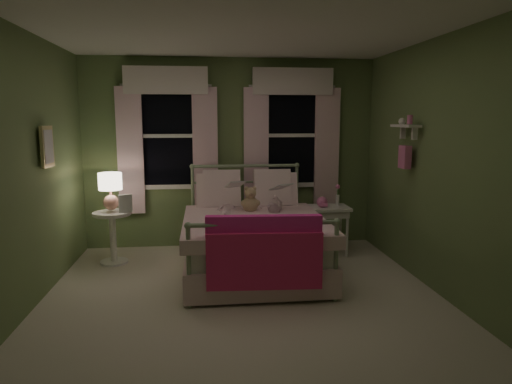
{
  "coord_description": "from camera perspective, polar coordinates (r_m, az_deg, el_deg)",
  "views": [
    {
      "loc": [
        -0.37,
        -4.25,
        1.78
      ],
      "look_at": [
        0.18,
        0.57,
        1.0
      ],
      "focal_mm": 32.0,
      "sensor_mm": 36.0,
      "label": 1
    }
  ],
  "objects": [
    {
      "name": "room_shell",
      "position": [
        4.29,
        -1.56,
        2.72
      ],
      "size": [
        4.2,
        4.2,
        4.2
      ],
      "color": "beige",
      "rests_on": "ground"
    },
    {
      "name": "bed",
      "position": [
        5.37,
        -0.42,
        -5.9
      ],
      "size": [
        1.58,
        2.04,
        1.18
      ],
      "color": "white",
      "rests_on": "ground"
    },
    {
      "name": "pink_throw",
      "position": [
        4.33,
        1.02,
        -6.53
      ],
      "size": [
        1.1,
        0.21,
        0.71
      ],
      "color": "#F32F9D",
      "rests_on": "bed"
    },
    {
      "name": "child_left",
      "position": [
        5.65,
        -3.71,
        0.53
      ],
      "size": [
        0.28,
        0.2,
        0.73
      ],
      "primitive_type": "imported",
      "rotation": [
        0.0,
        0.0,
        3.04
      ],
      "color": "#F7D1DD",
      "rests_on": "bed"
    },
    {
      "name": "child_right",
      "position": [
        5.71,
        1.92,
        0.43
      ],
      "size": [
        0.35,
        0.28,
        0.69
      ],
      "primitive_type": "imported",
      "rotation": [
        0.0,
        0.0,
        3.07
      ],
      "color": "#F7D1DD",
      "rests_on": "bed"
    },
    {
      "name": "book_left",
      "position": [
        5.4,
        -3.58,
        0.43
      ],
      "size": [
        0.22,
        0.16,
        0.26
      ],
      "primitive_type": "imported",
      "rotation": [
        1.22,
        0.0,
        0.25
      ],
      "color": "beige",
      "rests_on": "child_left"
    },
    {
      "name": "book_right",
      "position": [
        5.46,
        2.3,
        0.09
      ],
      "size": [
        0.23,
        0.18,
        0.26
      ],
      "primitive_type": "imported",
      "rotation": [
        1.22,
        0.0,
        0.43
      ],
      "color": "beige",
      "rests_on": "child_right"
    },
    {
      "name": "teddy_bear",
      "position": [
        5.54,
        -0.72,
        -1.12
      ],
      "size": [
        0.24,
        0.2,
        0.32
      ],
      "color": "tan",
      "rests_on": "bed"
    },
    {
      "name": "nightstand_left",
      "position": [
        5.91,
        -17.49,
        -4.59
      ],
      "size": [
        0.46,
        0.46,
        0.65
      ],
      "color": "white",
      "rests_on": "ground"
    },
    {
      "name": "table_lamp",
      "position": [
        5.81,
        -17.74,
        0.55
      ],
      "size": [
        0.28,
        0.28,
        0.46
      ],
      "color": "#DE9483",
      "rests_on": "nightstand_left"
    },
    {
      "name": "book_nightstand",
      "position": [
        5.77,
        -16.77,
        -2.46
      ],
      "size": [
        0.21,
        0.25,
        0.02
      ],
      "primitive_type": "imported",
      "rotation": [
        0.0,
        0.0,
        0.21
      ],
      "color": "beige",
      "rests_on": "nightstand_left"
    },
    {
      "name": "nightstand_right",
      "position": [
        6.04,
        9.15,
        -2.71
      ],
      "size": [
        0.5,
        0.4,
        0.64
      ],
      "color": "white",
      "rests_on": "ground"
    },
    {
      "name": "pink_toy",
      "position": [
        5.98,
        8.28,
        -1.27
      ],
      "size": [
        0.14,
        0.2,
        0.14
      ],
      "color": "pink",
      "rests_on": "nightstand_right"
    },
    {
      "name": "bud_vase",
      "position": [
        6.08,
        10.17,
        -0.37
      ],
      "size": [
        0.06,
        0.06,
        0.28
      ],
      "color": "white",
      "rests_on": "nightstand_right"
    },
    {
      "name": "window_left",
      "position": [
        6.3,
        -11.0,
        7.55
      ],
      "size": [
        1.34,
        0.13,
        1.96
      ],
      "color": "black",
      "rests_on": "room_shell"
    },
    {
      "name": "window_right",
      "position": [
        6.4,
        4.51,
        7.71
      ],
      "size": [
        1.34,
        0.13,
        1.96
      ],
      "color": "black",
      "rests_on": "room_shell"
    },
    {
      "name": "wall_shelf",
      "position": [
        5.45,
        18.17,
        6.0
      ],
      "size": [
        0.15,
        0.5,
        0.6
      ],
      "color": "white",
      "rests_on": "room_shell"
    },
    {
      "name": "framed_picture",
      "position": [
        5.11,
        -24.63,
        5.18
      ],
      "size": [
        0.03,
        0.32,
        0.42
      ],
      "color": "beige",
      "rests_on": "room_shell"
    }
  ]
}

